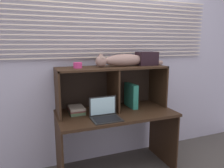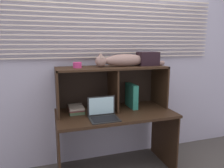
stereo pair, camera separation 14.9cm
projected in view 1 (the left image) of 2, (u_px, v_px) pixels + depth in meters
The scene contains 9 objects.
back_panel_with_blinds at pixel (105, 63), 2.63m from camera, with size 4.40×0.08×2.50m.
desk at pixel (116, 124), 2.42m from camera, with size 1.32×0.68×0.73m.
hutch_shelf_unit at pixel (111, 80), 2.47m from camera, with size 1.27×0.42×0.51m.
cat at pixel (123, 60), 2.44m from camera, with size 0.87×0.15×0.16m.
laptop at pixel (105, 114), 2.17m from camera, with size 0.30×0.24×0.22m.
binder_upright at pixel (131, 95), 2.56m from camera, with size 0.06×0.27×0.29m, color #287E68.
book_stack at pixel (76, 110), 2.34m from camera, with size 0.17×0.24×0.07m.
small_basket at pixel (78, 65), 2.26m from camera, with size 0.09×0.09×0.06m, color #CF377C.
storage_box at pixel (147, 59), 2.55m from camera, with size 0.24×0.17×0.16m, color black.
Camera 1 is at (-0.86, -1.95, 1.50)m, focal length 33.53 mm.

